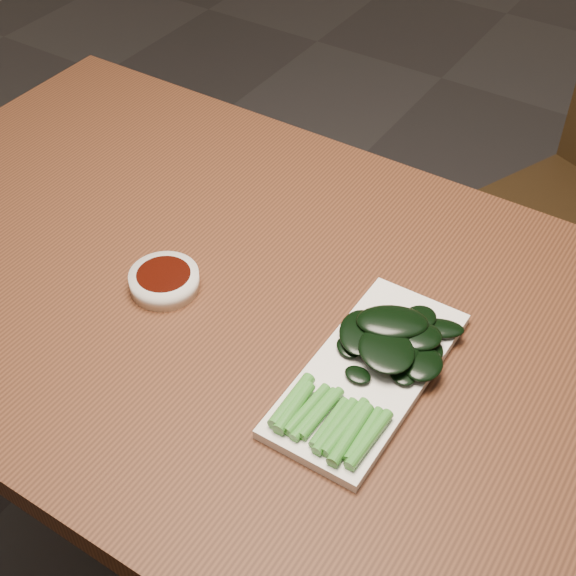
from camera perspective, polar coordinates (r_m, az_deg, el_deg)
The scene contains 5 objects.
ground at distance 1.72m, azimuth -1.06°, elevation -19.12°, with size 6.00×6.00×0.00m, color #322F2F.
table at distance 1.16m, azimuth -1.49°, elevation -3.53°, with size 1.40×0.80×0.75m.
sauce_bowl at distance 1.13m, azimuth -8.78°, elevation 0.54°, with size 0.10×0.10×0.03m.
serving_plate at distance 1.02m, azimuth 5.75°, elevation -6.02°, with size 0.14×0.31×0.01m.
gai_lan at distance 1.00m, azimuth 6.52°, elevation -5.25°, with size 0.16×0.29×0.03m.
Camera 1 is at (0.45, -0.65, 1.53)m, focal length 50.00 mm.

